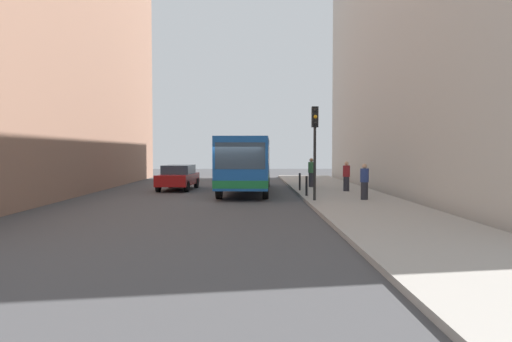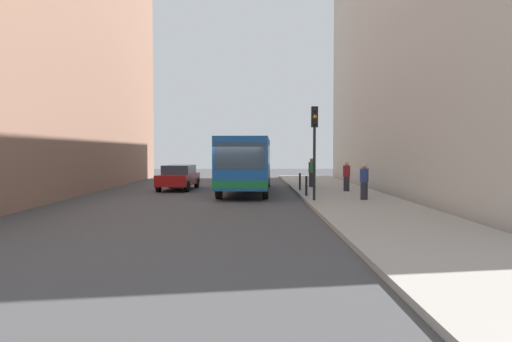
{
  "view_description": "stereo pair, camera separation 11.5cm",
  "coord_description": "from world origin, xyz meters",
  "px_view_note": "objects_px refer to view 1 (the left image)",
  "views": [
    {
      "loc": [
        0.77,
        -21.91,
        2.29
      ],
      "look_at": [
        1.02,
        2.62,
        1.27
      ],
      "focal_mm": 32.96,
      "sensor_mm": 36.0,
      "label": 1
    },
    {
      "loc": [
        0.88,
        -21.91,
        2.29
      ],
      "look_at": [
        1.02,
        2.62,
        1.27
      ],
      "focal_mm": 32.96,
      "sensor_mm": 36.0,
      "label": 2
    }
  ],
  "objects_px": {
    "bollard_near": "(307,186)",
    "pedestrian_near_signal": "(364,182)",
    "bus": "(247,161)",
    "traffic_light": "(315,135)",
    "pedestrian_mid_sidewalk": "(346,176)",
    "bollard_mid": "(300,182)",
    "pedestrian_far_sidewalk": "(311,173)",
    "car_beside_bus": "(178,177)"
  },
  "relations": [
    {
      "from": "car_beside_bus",
      "to": "pedestrian_mid_sidewalk",
      "type": "bearing_deg",
      "value": 167.01
    },
    {
      "from": "bus",
      "to": "pedestrian_near_signal",
      "type": "distance_m",
      "value": 7.92
    },
    {
      "from": "bollard_near",
      "to": "pedestrian_near_signal",
      "type": "relative_size",
      "value": 0.59
    },
    {
      "from": "bus",
      "to": "pedestrian_far_sidewalk",
      "type": "xyz_separation_m",
      "value": [
        3.9,
        1.74,
        -0.71
      ]
    },
    {
      "from": "bus",
      "to": "pedestrian_near_signal",
      "type": "bearing_deg",
      "value": 134.72
    },
    {
      "from": "pedestrian_mid_sidewalk",
      "to": "pedestrian_far_sidewalk",
      "type": "xyz_separation_m",
      "value": [
        -1.5,
        3.12,
        0.07
      ]
    },
    {
      "from": "traffic_light",
      "to": "pedestrian_near_signal",
      "type": "distance_m",
      "value": 3.07
    },
    {
      "from": "bollard_near",
      "to": "bollard_mid",
      "type": "xyz_separation_m",
      "value": [
        0.0,
        3.17,
        0.0
      ]
    },
    {
      "from": "bus",
      "to": "car_beside_bus",
      "type": "relative_size",
      "value": 2.47
    },
    {
      "from": "bus",
      "to": "car_beside_bus",
      "type": "xyz_separation_m",
      "value": [
        -4.11,
        1.44,
        -0.94
      ]
    },
    {
      "from": "traffic_light",
      "to": "pedestrian_far_sidewalk",
      "type": "bearing_deg",
      "value": 83.75
    },
    {
      "from": "bollard_near",
      "to": "pedestrian_far_sidewalk",
      "type": "relative_size",
      "value": 0.55
    },
    {
      "from": "bollard_mid",
      "to": "pedestrian_mid_sidewalk",
      "type": "xyz_separation_m",
      "value": [
        2.46,
        -0.58,
        0.32
      ]
    },
    {
      "from": "bus",
      "to": "pedestrian_near_signal",
      "type": "relative_size",
      "value": 6.95
    },
    {
      "from": "pedestrian_near_signal",
      "to": "pedestrian_mid_sidewalk",
      "type": "xyz_separation_m",
      "value": [
        0.1,
        4.46,
        0.0
      ]
    },
    {
      "from": "traffic_light",
      "to": "bollard_mid",
      "type": "bearing_deg",
      "value": 91.07
    },
    {
      "from": "car_beside_bus",
      "to": "traffic_light",
      "type": "xyz_separation_m",
      "value": [
        7.14,
        -7.57,
        2.22
      ]
    },
    {
      "from": "pedestrian_far_sidewalk",
      "to": "traffic_light",
      "type": "bearing_deg",
      "value": 51.1
    },
    {
      "from": "bollard_near",
      "to": "bollard_mid",
      "type": "height_order",
      "value": "same"
    },
    {
      "from": "bus",
      "to": "pedestrian_far_sidewalk",
      "type": "distance_m",
      "value": 4.32
    },
    {
      "from": "traffic_light",
      "to": "pedestrian_far_sidewalk",
      "type": "distance_m",
      "value": 8.16
    },
    {
      "from": "bus",
      "to": "bollard_mid",
      "type": "height_order",
      "value": "bus"
    },
    {
      "from": "bus",
      "to": "traffic_light",
      "type": "height_order",
      "value": "traffic_light"
    },
    {
      "from": "pedestrian_far_sidewalk",
      "to": "car_beside_bus",
      "type": "bearing_deg",
      "value": -30.53
    },
    {
      "from": "bollard_mid",
      "to": "pedestrian_mid_sidewalk",
      "type": "distance_m",
      "value": 2.55
    },
    {
      "from": "car_beside_bus",
      "to": "traffic_light",
      "type": "height_order",
      "value": "traffic_light"
    },
    {
      "from": "bollard_mid",
      "to": "pedestrian_mid_sidewalk",
      "type": "height_order",
      "value": "pedestrian_mid_sidewalk"
    },
    {
      "from": "bollard_mid",
      "to": "pedestrian_near_signal",
      "type": "bearing_deg",
      "value": -64.94
    },
    {
      "from": "bus",
      "to": "traffic_light",
      "type": "distance_m",
      "value": 6.95
    },
    {
      "from": "traffic_light",
      "to": "pedestrian_mid_sidewalk",
      "type": "bearing_deg",
      "value": 63.55
    },
    {
      "from": "pedestrian_near_signal",
      "to": "pedestrian_mid_sidewalk",
      "type": "bearing_deg",
      "value": 19.28
    },
    {
      "from": "bus",
      "to": "pedestrian_mid_sidewalk",
      "type": "height_order",
      "value": "bus"
    },
    {
      "from": "traffic_light",
      "to": "bollard_mid",
      "type": "xyz_separation_m",
      "value": [
        -0.1,
        5.33,
        -2.38
      ]
    },
    {
      "from": "bollard_near",
      "to": "pedestrian_near_signal",
      "type": "bearing_deg",
      "value": -38.46
    },
    {
      "from": "traffic_light",
      "to": "bollard_mid",
      "type": "relative_size",
      "value": 4.32
    },
    {
      "from": "bus",
      "to": "pedestrian_mid_sidewalk",
      "type": "bearing_deg",
      "value": 168.2
    },
    {
      "from": "bus",
      "to": "car_beside_bus",
      "type": "height_order",
      "value": "bus"
    },
    {
      "from": "car_beside_bus",
      "to": "bollard_mid",
      "type": "relative_size",
      "value": 4.74
    },
    {
      "from": "car_beside_bus",
      "to": "pedestrian_mid_sidewalk",
      "type": "xyz_separation_m",
      "value": [
        9.5,
        -2.82,
        0.16
      ]
    },
    {
      "from": "car_beside_bus",
      "to": "pedestrian_mid_sidewalk",
      "type": "height_order",
      "value": "pedestrian_mid_sidewalk"
    },
    {
      "from": "bus",
      "to": "bollard_mid",
      "type": "relative_size",
      "value": 11.71
    },
    {
      "from": "traffic_light",
      "to": "bollard_mid",
      "type": "height_order",
      "value": "traffic_light"
    }
  ]
}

